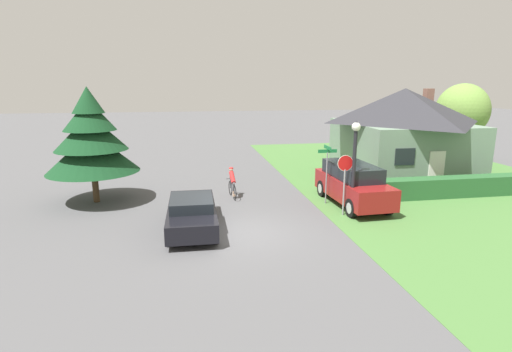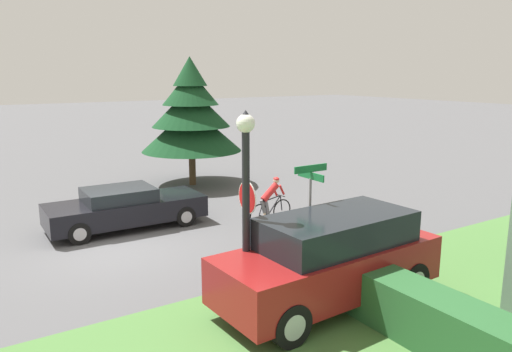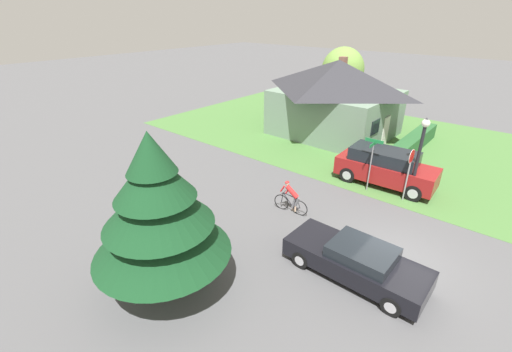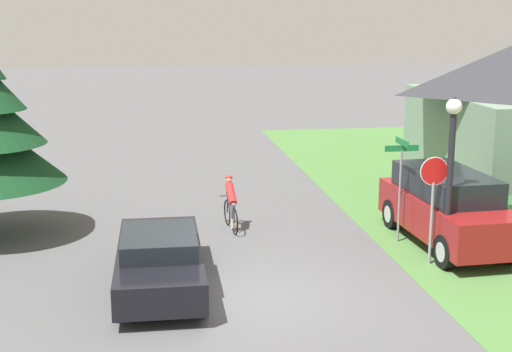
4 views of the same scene
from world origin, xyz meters
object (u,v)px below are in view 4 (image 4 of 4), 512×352
(sedan_left_lane, at_px, (160,259))
(street_lamp, at_px, (451,158))
(cyclist, at_px, (231,204))
(street_name_sign, at_px, (401,171))
(parked_suv_right, at_px, (447,207))
(stop_sign, at_px, (433,189))

(sedan_left_lane, bearing_deg, street_lamp, -86.53)
(cyclist, xyz_separation_m, street_name_sign, (4.21, -1.79, 1.18))
(sedan_left_lane, bearing_deg, parked_suv_right, -74.64)
(sedan_left_lane, distance_m, parked_suv_right, 7.66)
(street_name_sign, bearing_deg, parked_suv_right, -17.21)
(stop_sign, bearing_deg, parked_suv_right, -123.96)
(street_lamp, distance_m, street_name_sign, 2.15)
(parked_suv_right, bearing_deg, street_name_sign, 70.34)
(sedan_left_lane, relative_size, stop_sign, 1.83)
(street_lamp, bearing_deg, sedan_left_lane, -177.38)
(street_lamp, relative_size, street_name_sign, 1.48)
(cyclist, distance_m, parked_suv_right, 5.78)
(cyclist, distance_m, street_name_sign, 4.72)
(cyclist, bearing_deg, parked_suv_right, -117.57)
(street_lamp, height_order, street_name_sign, street_lamp)
(parked_suv_right, xyz_separation_m, street_lamp, (-0.70, -1.61, 1.64))
(sedan_left_lane, xyz_separation_m, street_lamp, (6.71, 0.31, 1.98))
(cyclist, xyz_separation_m, street_lamp, (4.66, -3.76, 1.91))
(cyclist, height_order, street_name_sign, street_name_sign)
(street_name_sign, bearing_deg, cyclist, 156.95)
(cyclist, xyz_separation_m, parked_suv_right, (5.36, -2.15, 0.27))
(parked_suv_right, bearing_deg, cyclist, 65.73)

